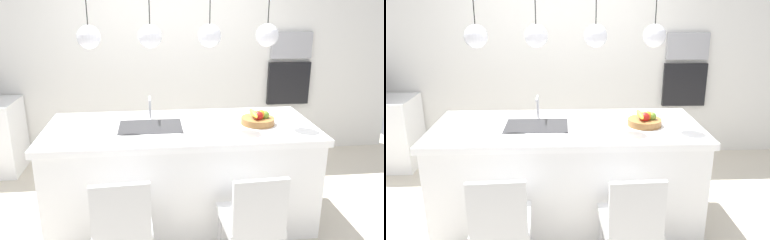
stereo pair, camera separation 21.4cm
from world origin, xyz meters
The scene contains 14 objects.
floor centered at (0.00, 0.00, 0.00)m, with size 6.60×6.60×0.00m, color beige.
back_wall centered at (0.00, 1.65, 1.30)m, with size 6.00×0.10×2.60m, color silver.
kitchen_island centered at (0.00, 0.00, 0.47)m, with size 2.41×1.01×0.94m.
sink_basin centered at (-0.27, 0.00, 0.93)m, with size 0.56×0.40×0.02m, color #2D2D30.
faucet centered at (-0.27, 0.21, 1.08)m, with size 0.02×0.17×0.22m.
fruit_bowl centered at (0.70, -0.03, 0.99)m, with size 0.30×0.30×0.15m.
microwave centered at (1.56, 1.58, 1.45)m, with size 0.54×0.08×0.34m, color #9E9EA3.
oven centered at (1.56, 1.58, 0.95)m, with size 0.56×0.08×0.56m, color black.
chair_near centered at (-0.48, -0.87, 0.51)m, with size 0.44×0.49×0.90m.
chair_middle centered at (0.45, -0.87, 0.50)m, with size 0.43×0.49×0.88m.
pendant_light_left centered at (-0.75, 0.00, 1.73)m, with size 0.20×0.20×0.80m.
pendant_light_center_left centered at (-0.25, 0.00, 1.73)m, with size 0.20×0.20×0.80m.
pendant_light_center_right centered at (0.25, 0.00, 1.73)m, with size 0.20×0.20×0.80m.
pendant_light_right centered at (0.75, 0.00, 1.73)m, with size 0.20×0.20×0.80m.
Camera 2 is at (-0.03, -3.25, 2.04)m, focal length 35.71 mm.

